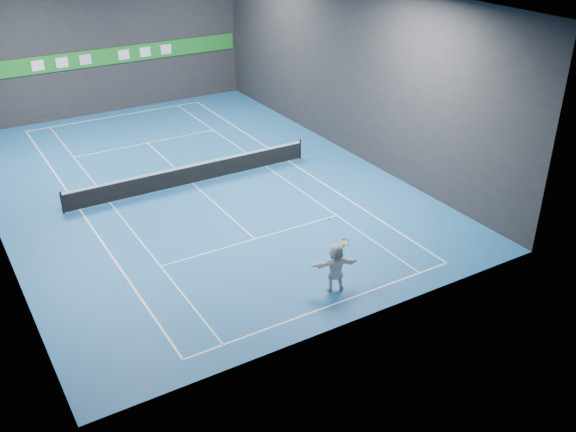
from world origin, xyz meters
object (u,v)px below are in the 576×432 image
player (336,267)px  tennis_racket (345,244)px  tennis_net (192,173)px  tennis_ball (329,219)px

player → tennis_racket: tennis_racket is taller
player → tennis_net: player is taller
player → tennis_ball: tennis_ball is taller
player → tennis_net: size_ratio=0.15×
tennis_ball → tennis_net: size_ratio=0.01×
player → tennis_racket: 0.91m
player → tennis_net: bearing=-67.7°
player → tennis_ball: size_ratio=26.86×
tennis_racket → tennis_ball: bearing=174.9°
player → tennis_ball: (-0.28, 0.11, 1.96)m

